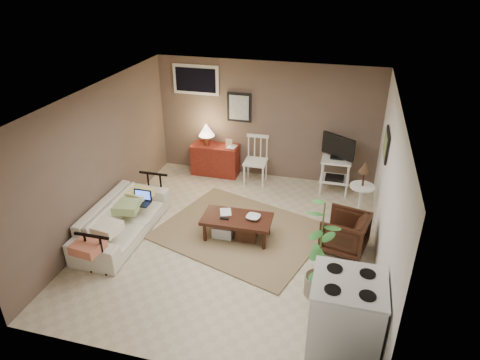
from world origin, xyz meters
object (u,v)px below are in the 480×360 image
(armchair, at_px, (345,231))
(potted_plant, at_px, (320,247))
(coffee_table, at_px, (237,226))
(side_table, at_px, (363,185))
(stove, at_px, (345,317))
(tv_stand, at_px, (336,163))
(sofa, at_px, (122,214))
(spindle_chair, at_px, (256,162))
(red_console, at_px, (215,157))

(armchair, distance_m, potted_plant, 1.27)
(coffee_table, relative_size, side_table, 1.01)
(armchair, distance_m, stove, 2.04)
(stove, bearing_deg, tv_stand, 95.15)
(side_table, relative_size, armchair, 1.66)
(sofa, bearing_deg, spindle_chair, -35.06)
(armchair, bearing_deg, red_console, -113.44)
(sofa, height_order, tv_stand, tv_stand)
(stove, bearing_deg, red_console, 125.13)
(red_console, relative_size, tv_stand, 0.96)
(potted_plant, bearing_deg, sofa, 169.43)
(side_table, distance_m, potted_plant, 2.16)
(coffee_table, distance_m, armchair, 1.72)
(spindle_chair, bearing_deg, side_table, -23.87)
(coffee_table, relative_size, potted_plant, 0.77)
(tv_stand, height_order, stove, tv_stand)
(coffee_table, height_order, side_table, side_table)
(side_table, bearing_deg, tv_stand, 118.28)
(spindle_chair, height_order, stove, stove)
(tv_stand, height_order, side_table, tv_stand)
(side_table, height_order, stove, side_table)
(stove, bearing_deg, spindle_chair, 116.39)
(coffee_table, bearing_deg, red_console, 116.17)
(red_console, xyz_separation_m, tv_stand, (2.51, -0.17, 0.23))
(stove, bearing_deg, potted_plant, 113.32)
(sofa, xyz_separation_m, red_console, (0.77, 2.57, -0.01))
(coffee_table, height_order, armchair, armchair)
(spindle_chair, bearing_deg, stove, -63.61)
(sofa, xyz_separation_m, stove, (3.63, -1.49, 0.12))
(red_console, height_order, armchair, red_console)
(armchair, bearing_deg, coffee_table, -72.19)
(potted_plant, bearing_deg, coffee_table, 144.79)
(tv_stand, relative_size, potted_plant, 0.80)
(side_table, distance_m, stove, 2.99)
(sofa, height_order, side_table, side_table)
(coffee_table, height_order, red_console, red_console)
(red_console, height_order, potted_plant, potted_plant)
(red_console, distance_m, tv_stand, 2.53)
(sofa, distance_m, side_table, 4.06)
(sofa, xyz_separation_m, armchair, (3.55, 0.54, -0.06))
(sofa, distance_m, spindle_chair, 2.94)
(tv_stand, height_order, potted_plant, potted_plant)
(potted_plant, distance_m, stove, 1.00)
(coffee_table, relative_size, red_console, 1.00)
(spindle_chair, height_order, potted_plant, potted_plant)
(coffee_table, height_order, stove, stove)
(coffee_table, xyz_separation_m, armchair, (1.71, 0.15, 0.10))
(coffee_table, relative_size, tv_stand, 0.96)
(sofa, xyz_separation_m, potted_plant, (3.24, -0.61, 0.39))
(tv_stand, distance_m, potted_plant, 3.01)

